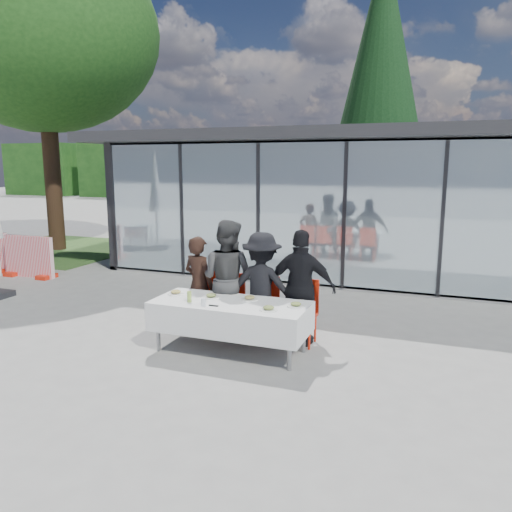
{
  "coord_description": "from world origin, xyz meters",
  "views": [
    {
      "loc": [
        2.99,
        -6.46,
        2.7
      ],
      "look_at": [
        0.09,
        1.2,
        1.18
      ],
      "focal_mm": 35.0,
      "sensor_mm": 36.0,
      "label": 1
    }
  ],
  "objects_px": {
    "diner_c": "(262,287)",
    "juice_bottle": "(189,297)",
    "diner_chair_b": "(230,301)",
    "plate_d": "(296,305)",
    "diner_chair_c": "(264,304)",
    "plate_b": "(211,296)",
    "dining_table": "(230,316)",
    "deciduous_tree": "(42,34)",
    "plate_a": "(176,293)",
    "plate_extra": "(269,309)",
    "folded_eyeglasses": "(214,306)",
    "diner_chair_a": "(202,298)",
    "diner_chair_d": "(303,308)",
    "diner_a": "(199,284)",
    "spare_chair_b": "(478,274)",
    "conifer_tree": "(381,72)",
    "diner_b": "(227,278)",
    "diner_d": "(301,288)",
    "plate_c": "(250,298)"
  },
  "relations": [
    {
      "from": "diner_b",
      "to": "plate_extra",
      "type": "bearing_deg",
      "value": 144.37
    },
    {
      "from": "plate_extra",
      "to": "folded_eyeglasses",
      "type": "distance_m",
      "value": 0.79
    },
    {
      "from": "diner_chair_a",
      "to": "plate_a",
      "type": "distance_m",
      "value": 0.71
    },
    {
      "from": "diner_b",
      "to": "plate_c",
      "type": "height_order",
      "value": "diner_b"
    },
    {
      "from": "plate_b",
      "to": "deciduous_tree",
      "type": "relative_size",
      "value": 0.03
    },
    {
      "from": "diner_chair_c",
      "to": "diner_chair_d",
      "type": "xyz_separation_m",
      "value": [
        0.63,
        0.0,
        0.0
      ]
    },
    {
      "from": "conifer_tree",
      "to": "plate_extra",
      "type": "bearing_deg",
      "value": -88.47
    },
    {
      "from": "plate_b",
      "to": "conifer_tree",
      "type": "relative_size",
      "value": 0.02
    },
    {
      "from": "dining_table",
      "to": "diner_chair_d",
      "type": "xyz_separation_m",
      "value": [
        0.87,
        0.75,
        -0.0
      ]
    },
    {
      "from": "diner_chair_a",
      "to": "juice_bottle",
      "type": "height_order",
      "value": "diner_chair_a"
    },
    {
      "from": "diner_chair_a",
      "to": "diner_chair_b",
      "type": "height_order",
      "value": "same"
    },
    {
      "from": "diner_chair_a",
      "to": "diner_chair_b",
      "type": "bearing_deg",
      "value": 0.0
    },
    {
      "from": "diner_chair_d",
      "to": "deciduous_tree",
      "type": "xyz_separation_m",
      "value": [
        -9.57,
        5.38,
        5.94
      ]
    },
    {
      "from": "dining_table",
      "to": "plate_c",
      "type": "xyz_separation_m",
      "value": [
        0.22,
        0.2,
        0.24
      ]
    },
    {
      "from": "diner_a",
      "to": "deciduous_tree",
      "type": "bearing_deg",
      "value": -18.64
    },
    {
      "from": "diner_chair_b",
      "to": "folded_eyeglasses",
      "type": "distance_m",
      "value": 1.07
    },
    {
      "from": "diner_chair_a",
      "to": "diner_c",
      "type": "bearing_deg",
      "value": -5.18
    },
    {
      "from": "diner_c",
      "to": "conifer_tree",
      "type": "height_order",
      "value": "conifer_tree"
    },
    {
      "from": "plate_a",
      "to": "diner_d",
      "type": "bearing_deg",
      "value": 17.05
    },
    {
      "from": "diner_chair_b",
      "to": "plate_extra",
      "type": "relative_size",
      "value": 3.95
    },
    {
      "from": "diner_c",
      "to": "plate_b",
      "type": "bearing_deg",
      "value": 39.16
    },
    {
      "from": "plate_c",
      "to": "diner_chair_c",
      "type": "bearing_deg",
      "value": 87.75
    },
    {
      "from": "diner_a",
      "to": "dining_table",
      "type": "bearing_deg",
      "value": 158.29
    },
    {
      "from": "folded_eyeglasses",
      "to": "diner_a",
      "type": "bearing_deg",
      "value": 127.08
    },
    {
      "from": "plate_a",
      "to": "plate_d",
      "type": "xyz_separation_m",
      "value": [
        1.89,
        0.0,
        0.0
      ]
    },
    {
      "from": "diner_chair_a",
      "to": "plate_extra",
      "type": "bearing_deg",
      "value": -32.67
    },
    {
      "from": "diner_c",
      "to": "juice_bottle",
      "type": "distance_m",
      "value": 1.17
    },
    {
      "from": "dining_table",
      "to": "deciduous_tree",
      "type": "bearing_deg",
      "value": 144.85
    },
    {
      "from": "diner_a",
      "to": "diner_chair_a",
      "type": "relative_size",
      "value": 1.61
    },
    {
      "from": "plate_b",
      "to": "spare_chair_b",
      "type": "bearing_deg",
      "value": 47.52
    },
    {
      "from": "diner_chair_c",
      "to": "juice_bottle",
      "type": "xyz_separation_m",
      "value": [
        -0.79,
        -0.97,
        0.29
      ]
    },
    {
      "from": "diner_chair_c",
      "to": "plate_b",
      "type": "distance_m",
      "value": 0.91
    },
    {
      "from": "diner_chair_d",
      "to": "plate_d",
      "type": "bearing_deg",
      "value": -83.2
    },
    {
      "from": "diner_a",
      "to": "spare_chair_b",
      "type": "xyz_separation_m",
      "value": [
        4.34,
        3.65,
        -0.25
      ]
    },
    {
      "from": "diner_d",
      "to": "spare_chair_b",
      "type": "distance_m",
      "value": 4.51
    },
    {
      "from": "folded_eyeglasses",
      "to": "conifer_tree",
      "type": "xyz_separation_m",
      "value": [
        0.43,
        13.41,
        5.23
      ]
    },
    {
      "from": "dining_table",
      "to": "folded_eyeglasses",
      "type": "bearing_deg",
      "value": -115.01
    },
    {
      "from": "diner_chair_a",
      "to": "deciduous_tree",
      "type": "distance_m",
      "value": 11.23
    },
    {
      "from": "diner_c",
      "to": "plate_c",
      "type": "height_order",
      "value": "diner_c"
    },
    {
      "from": "diner_c",
      "to": "diner_chair_d",
      "type": "distance_m",
      "value": 0.71
    },
    {
      "from": "diner_c",
      "to": "plate_b",
      "type": "distance_m",
      "value": 0.81
    },
    {
      "from": "diner_chair_b",
      "to": "plate_d",
      "type": "xyz_separation_m",
      "value": [
        1.29,
        -0.65,
        0.24
      ]
    },
    {
      "from": "dining_table",
      "to": "diner_chair_a",
      "type": "bearing_deg",
      "value": 138.15
    },
    {
      "from": "diner_chair_d",
      "to": "plate_d",
      "type": "relative_size",
      "value": 3.95
    },
    {
      "from": "diner_chair_a",
      "to": "plate_d",
      "type": "distance_m",
      "value": 1.92
    },
    {
      "from": "diner_chair_b",
      "to": "diner_chair_d",
      "type": "height_order",
      "value": "same"
    },
    {
      "from": "juice_bottle",
      "to": "conifer_tree",
      "type": "height_order",
      "value": "conifer_tree"
    },
    {
      "from": "diner_b",
      "to": "diner_d",
      "type": "distance_m",
      "value": 1.21
    },
    {
      "from": "plate_b",
      "to": "spare_chair_b",
      "type": "height_order",
      "value": "spare_chair_b"
    },
    {
      "from": "diner_c",
      "to": "plate_a",
      "type": "distance_m",
      "value": 1.31
    }
  ]
}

